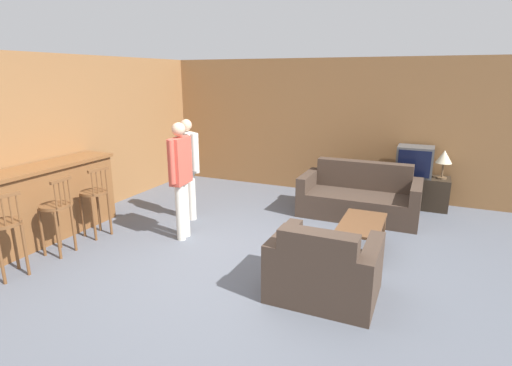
{
  "coord_description": "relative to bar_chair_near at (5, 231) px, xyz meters",
  "views": [
    {
      "loc": [
        2.05,
        -3.99,
        2.29
      ],
      "look_at": [
        -0.08,
        0.86,
        0.85
      ],
      "focal_mm": 28.0,
      "sensor_mm": 36.0,
      "label": 1
    }
  ],
  "objects": [
    {
      "name": "bar_counter",
      "position": [
        -0.58,
        0.71,
        -0.03
      ],
      "size": [
        0.55,
        2.79,
        1.08
      ],
      "color": "brown",
      "rests_on": "ground_plane"
    },
    {
      "name": "bar_chair_near",
      "position": [
        0.0,
        0.0,
        0.0
      ],
      "size": [
        0.45,
        0.45,
        1.03
      ],
      "color": "brown",
      "rests_on": "ground_plane"
    },
    {
      "name": "bar_chair_far",
      "position": [
        0.0,
        1.35,
        0.0
      ],
      "size": [
        0.43,
        0.43,
        1.03
      ],
      "color": "brown",
      "rests_on": "ground_plane"
    },
    {
      "name": "person_by_window",
      "position": [
        0.82,
        2.53,
        0.35
      ],
      "size": [
        0.51,
        0.37,
        1.62
      ],
      "color": "silver",
      "rests_on": "ground_plane"
    },
    {
      "name": "wall_back",
      "position": [
        2.28,
        5.01,
        0.73
      ],
      "size": [
        9.4,
        0.08,
        2.6
      ],
      "color": "olive",
      "rests_on": "ground_plane"
    },
    {
      "name": "person_by_counter",
      "position": [
        1.19,
        1.79,
        0.38
      ],
      "size": [
        0.2,
        0.52,
        1.67
      ],
      "color": "silver",
      "rests_on": "ground_plane"
    },
    {
      "name": "bar_chair_mid",
      "position": [
        0.0,
        0.69,
        0.0
      ],
      "size": [
        0.4,
        0.4,
        1.03
      ],
      "color": "brown",
      "rests_on": "ground_plane"
    },
    {
      "name": "coffee_table",
      "position": [
        3.61,
        2.37,
        -0.22
      ],
      "size": [
        0.54,
        1.01,
        0.41
      ],
      "color": "brown",
      "rests_on": "ground_plane"
    },
    {
      "name": "couch_far",
      "position": [
        3.34,
        3.8,
        -0.27
      ],
      "size": [
        1.9,
        0.93,
        0.87
      ],
      "color": "#423328",
      "rests_on": "ground_plane"
    },
    {
      "name": "ground_plane",
      "position": [
        2.28,
        1.26,
        -0.57
      ],
      "size": [
        24.0,
        24.0,
        0.0
      ],
      "primitive_type": "plane",
      "color": "#565B66"
    },
    {
      "name": "table_lamp",
      "position": [
        4.57,
        4.67,
        0.35
      ],
      "size": [
        0.27,
        0.27,
        0.5
      ],
      "color": "brown",
      "rests_on": "tv_unit"
    },
    {
      "name": "wall_left",
      "position": [
        -0.92,
        2.64,
        0.73
      ],
      "size": [
        0.08,
        8.74,
        2.6
      ],
      "color": "olive",
      "rests_on": "ground_plane"
    },
    {
      "name": "tv",
      "position": [
        4.11,
        4.67,
        0.25
      ],
      "size": [
        0.6,
        0.47,
        0.53
      ],
      "color": "#4C4C4C",
      "rests_on": "tv_unit"
    },
    {
      "name": "tv_unit",
      "position": [
        4.11,
        4.67,
        -0.29
      ],
      "size": [
        1.22,
        0.48,
        0.56
      ],
      "color": "#2D2319",
      "rests_on": "ground_plane"
    },
    {
      "name": "armchair_near",
      "position": [
        3.44,
        1.05,
        -0.27
      ],
      "size": [
        1.1,
        0.88,
        0.84
      ],
      "color": "#423328",
      "rests_on": "ground_plane"
    }
  ]
}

